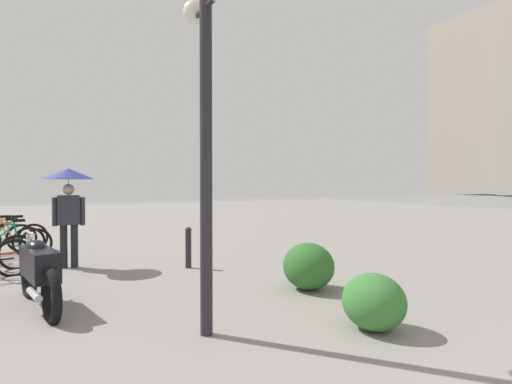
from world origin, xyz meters
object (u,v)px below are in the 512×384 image
Objects in this scene: bicycle_orange at (3,242)px; bollard_mid at (188,247)px; bicycle_yellow at (9,238)px; pedestrian at (69,189)px; motorcycle at (39,271)px; lamppost at (206,104)px; bicycle_teal at (10,245)px.

bicycle_orange reaches higher than bollard_mid.
pedestrian reaches higher than bicycle_yellow.
motorcycle is 1.22× the size of bicycle_yellow.
bicycle_orange is at bearing 19.49° from lamppost.
bicycle_yellow is 2.11× the size of bollard_mid.
bicycle_orange is at bearing 8.69° from motorcycle.
bicycle_teal is 0.85× the size of pedestrian.
lamppost is 1.81× the size of motorcycle.
bicycle_yellow is (5.48, 0.63, -0.14)m from motorcycle.
bicycle_teal is 0.98× the size of bicycle_yellow.
bicycle_yellow is at bearing 3.31° from bicycle_teal.
pedestrian is at bearing 13.07° from lamppost.
bicycle_yellow is (0.78, -0.09, 0.00)m from bicycle_orange.
lamppost reaches higher than pedestrian.
bicycle_orange is (0.57, 0.17, 0.00)m from bicycle_teal.
bicycle_orange is (4.70, 0.72, -0.14)m from motorcycle.
bicycle_orange is 0.78m from bicycle_yellow.
bicycle_teal is 4.14m from bollard_mid.
lamppost is 3.39m from motorcycle.
lamppost is 6.95m from bicycle_teal.
bicycle_yellow is 0.87× the size of pedestrian.
motorcycle is 1.22× the size of bicycle_orange.
pedestrian is (-2.74, -1.19, 1.24)m from bicycle_yellow.
bicycle_yellow reaches higher than bollard_mid.
bollard_mid is (-3.14, -3.42, 0.08)m from bicycle_orange.
lamppost is at bearing -166.93° from pedestrian.
bicycle_teal is at bearing -176.69° from bicycle_yellow.
bicycle_yellow is at bearing 40.39° from bollard_mid.
pedestrian is (-1.39, -1.11, 1.24)m from bicycle_teal.
lamppost is 7.51m from bicycle_orange.
bicycle_yellow is 3.23m from pedestrian.
bollard_mid is at bearing -139.61° from bicycle_yellow.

